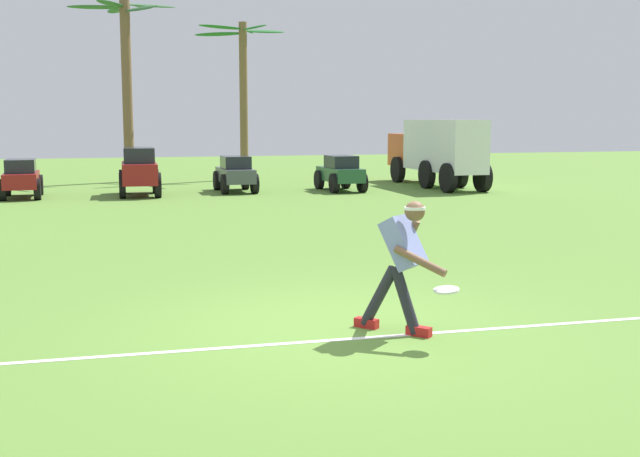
% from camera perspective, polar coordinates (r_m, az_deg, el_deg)
% --- Properties ---
extents(ground_plane, '(80.00, 80.00, 0.00)m').
position_cam_1_polar(ground_plane, '(8.71, 1.30, -6.98)').
color(ground_plane, '#5B8634').
extents(field_line_paint, '(20.03, 0.46, 0.01)m').
position_cam_1_polar(field_line_paint, '(8.24, 2.36, -7.83)').
color(field_line_paint, white).
rests_on(field_line_paint, ground_plane).
extents(frisbee_thrower, '(0.68, 1.02, 1.40)m').
position_cam_1_polar(frisbee_thrower, '(8.32, 5.86, -2.15)').
color(frisbee_thrower, '#23232D').
rests_on(frisbee_thrower, ground_plane).
extents(frisbee_in_flight, '(0.34, 0.34, 0.05)m').
position_cam_1_polar(frisbee_in_flight, '(7.94, 8.97, -4.34)').
color(frisbee_in_flight, white).
extents(parked_car_slot_a, '(1.12, 2.22, 1.10)m').
position_cam_1_polar(parked_car_slot_a, '(24.27, -20.47, 3.38)').
color(parked_car_slot_a, maroon).
rests_on(parked_car_slot_a, ground_plane).
extents(parked_car_slot_b, '(1.23, 2.38, 1.40)m').
position_cam_1_polar(parked_car_slot_b, '(24.03, -12.73, 4.07)').
color(parked_car_slot_b, maroon).
rests_on(parked_car_slot_b, ground_plane).
extents(parked_car_slot_c, '(1.09, 2.20, 1.10)m').
position_cam_1_polar(parked_car_slot_c, '(24.80, -6.04, 3.92)').
color(parked_car_slot_c, '#474C51').
rests_on(parked_car_slot_c, ground_plane).
extents(parked_car_slot_d, '(1.15, 2.23, 1.10)m').
position_cam_1_polar(parked_car_slot_d, '(25.03, 1.46, 3.99)').
color(parked_car_slot_d, '#235133').
rests_on(parked_car_slot_d, ground_plane).
extents(box_truck, '(1.41, 5.90, 2.20)m').
position_cam_1_polar(box_truck, '(26.88, 8.29, 5.60)').
color(box_truck, '#CC4C19').
rests_on(box_truck, ground_plane).
extents(palm_tree_far_left, '(3.77, 3.10, 6.48)m').
position_cam_1_polar(palm_tree_far_left, '(29.46, -13.58, 10.66)').
color(palm_tree_far_left, brown).
rests_on(palm_tree_far_left, ground_plane).
extents(palm_tree_left_of_centre, '(3.34, 3.17, 5.71)m').
position_cam_1_polar(palm_tree_left_of_centre, '(29.91, -5.52, 10.21)').
color(palm_tree_left_of_centre, brown).
rests_on(palm_tree_left_of_centre, ground_plane).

